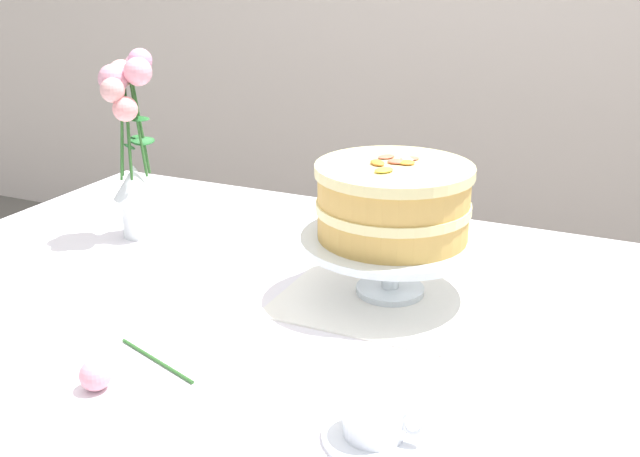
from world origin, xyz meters
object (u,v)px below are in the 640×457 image
flower_vase (131,136)px  dining_table (271,355)px  teacup (375,421)px  fallen_rose (99,374)px  layer_cake (393,201)px  cake_stand (392,246)px

flower_vase → dining_table: bearing=-23.3°
flower_vase → teacup: size_ratio=2.98×
flower_vase → fallen_rose: 0.57m
dining_table → teacup: (0.27, -0.25, 0.11)m
dining_table → teacup: size_ratio=11.67×
layer_cake → flower_vase: (-0.53, 0.05, 0.04)m
cake_stand → layer_cake: bearing=112.0°
cake_stand → teacup: cake_stand is taller
dining_table → fallen_rose: 0.33m
layer_cake → teacup: layer_cake is taller
fallen_rose → cake_stand: bearing=59.4°
layer_cake → flower_vase: 0.54m
teacup → fallen_rose: bearing=-172.5°
cake_stand → teacup: bearing=-73.2°
fallen_rose → flower_vase: bearing=122.5°
teacup → fallen_rose: 0.36m
flower_vase → teacup: flower_vase is taller
flower_vase → fallen_rose: bearing=-57.5°
layer_cake → teacup: size_ratio=2.04×
dining_table → flower_vase: (-0.37, 0.16, 0.29)m
layer_cake → flower_vase: size_ratio=0.68×
teacup → fallen_rose: teacup is taller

